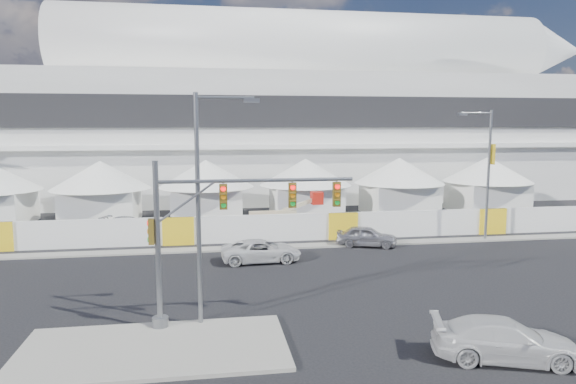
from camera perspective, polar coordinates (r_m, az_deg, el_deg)
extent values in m
plane|color=black|center=(23.83, 1.01, -13.30)|extent=(160.00, 160.00, 0.00)
cube|color=gray|center=(20.82, -14.65, -16.49)|extent=(10.00, 5.00, 0.15)
cube|color=gray|center=(42.75, 25.31, -4.59)|extent=(80.00, 1.20, 0.12)
cube|color=silver|center=(65.06, 1.56, 6.16)|extent=(80.00, 24.00, 14.00)
cube|color=black|center=(53.16, 3.99, 8.88)|extent=(68.00, 0.30, 3.20)
cube|color=white|center=(52.95, 4.02, 5.10)|extent=(72.00, 0.80, 0.50)
cylinder|color=white|center=(63.77, 1.93, 15.85)|extent=(57.60, 8.40, 8.40)
cylinder|color=white|center=(64.11, 3.75, 15.41)|extent=(51.60, 6.80, 6.80)
cylinder|color=white|center=(64.52, 5.54, 14.97)|extent=(45.60, 5.20, 5.20)
cone|color=white|center=(76.98, 27.45, 13.75)|extent=(8.00, 7.60, 7.60)
cube|color=white|center=(47.36, -19.98, -1.44)|extent=(6.00, 6.00, 3.00)
cone|color=white|center=(47.04, -20.12, 1.81)|extent=(8.40, 8.40, 2.40)
cube|color=white|center=(46.47, -9.02, -1.25)|extent=(6.00, 6.00, 3.00)
cone|color=white|center=(46.15, -9.09, 2.07)|extent=(8.40, 8.40, 2.40)
cube|color=white|center=(47.31, 1.94, -1.01)|extent=(6.00, 6.00, 3.00)
cone|color=white|center=(46.99, 1.96, 2.25)|extent=(8.40, 8.40, 2.40)
cube|color=white|center=(49.79, 12.17, -0.75)|extent=(6.00, 6.00, 3.00)
cone|color=white|center=(49.49, 12.25, 2.35)|extent=(8.40, 8.40, 2.40)
cube|color=white|center=(53.69, 21.17, -0.50)|extent=(6.00, 6.00, 3.00)
cone|color=white|center=(53.41, 21.30, 2.37)|extent=(8.40, 8.40, 2.40)
cube|color=white|center=(38.49, 6.09, -3.75)|extent=(70.00, 0.25, 2.00)
imported|color=#AAA9AE|center=(36.48, 8.72, -4.87)|extent=(3.00, 4.54, 1.44)
imported|color=silver|center=(32.13, -3.00, -6.54)|extent=(2.49, 5.04, 1.38)
imported|color=silver|center=(20.80, 22.95, -14.88)|extent=(3.47, 5.52, 1.49)
imported|color=black|center=(50.30, 28.58, -2.30)|extent=(2.68, 4.55, 1.45)
imported|color=silver|center=(42.26, -17.27, -3.54)|extent=(3.40, 4.79, 1.29)
cylinder|color=slate|center=(21.60, -14.27, -5.76)|extent=(0.23, 0.23, 6.88)
cylinder|color=slate|center=(22.55, -14.00, -13.81)|extent=(0.67, 0.67, 0.40)
cylinder|color=slate|center=(21.17, -3.48, 1.29)|extent=(8.12, 0.15, 0.15)
cube|color=#594714|center=(21.16, -7.20, -0.52)|extent=(0.32, 0.22, 1.05)
cube|color=#594714|center=(21.44, 0.48, -0.36)|extent=(0.32, 0.22, 1.05)
cube|color=#594714|center=(21.83, 5.42, -0.25)|extent=(0.32, 0.22, 1.05)
cube|color=#594714|center=(21.50, -14.95, -4.27)|extent=(0.22, 0.32, 1.05)
cylinder|color=slate|center=(21.44, -9.94, -2.03)|extent=(0.19, 0.19, 9.60)
cylinder|color=slate|center=(21.20, -7.00, 10.37)|extent=(2.35, 0.13, 0.13)
cube|color=slate|center=(21.26, -4.07, 10.11)|extent=(0.64, 0.27, 0.16)
cylinder|color=gray|center=(40.12, 21.36, 1.66)|extent=(0.19, 0.19, 9.52)
cylinder|color=gray|center=(39.39, 20.20, 8.25)|extent=(2.33, 0.13, 0.13)
cube|color=gray|center=(38.88, 18.82, 8.17)|extent=(0.63, 0.26, 0.16)
cube|color=yellow|center=(40.14, 21.80, 3.92)|extent=(0.03, 0.63, 1.48)
cube|color=red|center=(38.72, -3.34, -4.38)|extent=(3.45, 1.63, 1.04)
cube|color=beige|center=(38.59, -1.68, -2.34)|extent=(3.60, 0.46, 0.33)
cube|color=beige|center=(38.81, 1.36, -1.43)|extent=(2.79, 0.38, 1.15)
cube|color=red|center=(39.00, 3.28, -0.70)|extent=(0.88, 0.88, 0.94)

